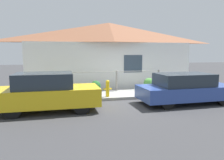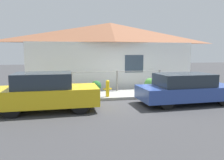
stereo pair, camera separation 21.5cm
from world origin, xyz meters
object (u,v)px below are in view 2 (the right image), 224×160
Objects in this scene: potted_plant_corner at (150,84)px; car_left at (47,92)px; potted_plant_by_fence at (56,88)px; car_right at (186,89)px; potted_plant_near_hydrant at (96,86)px; fire_hydrant at (108,88)px.

car_left is at bearing -153.32° from potted_plant_corner.
potted_plant_by_fence is (0.20, 2.36, -0.23)m from car_left.
car_right is 4.39m from potted_plant_near_hydrant.
fire_hydrant is at bearing -157.33° from potted_plant_corner.
potted_plant_corner is (4.82, 0.17, 0.02)m from potted_plant_by_fence.
car_right is 6.95× the size of potted_plant_near_hydrant.
potted_plant_corner reaches higher than potted_plant_by_fence.
car_left is at bearing -149.72° from fire_hydrant.
potted_plant_corner is (-0.64, 2.53, -0.14)m from car_right.
potted_plant_corner is at bearing 2.02° from potted_plant_by_fence.
car_left is 0.89× the size of car_right.
potted_plant_near_hydrant is (-3.48, 2.66, -0.20)m from car_right.
fire_hydrant is 1.20× the size of potted_plant_by_fence.
potted_plant_near_hydrant is 2.01m from potted_plant_by_fence.
car_left reaches higher than potted_plant_near_hydrant.
car_left is 2.37m from potted_plant_by_fence.
potted_plant_near_hydrant is 0.93× the size of potted_plant_by_fence.
car_right is at bearing -75.74° from potted_plant_corner.
car_left is 5.46× the size of potted_plant_corner.
car_left is 5.76× the size of potted_plant_by_fence.
fire_hydrant is 2.52m from potted_plant_by_fence.
car_right is at bearing -25.85° from fire_hydrant.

